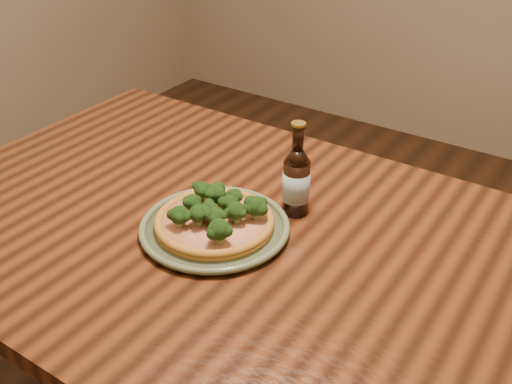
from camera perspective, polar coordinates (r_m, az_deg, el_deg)
The scene contains 4 objects.
table at distance 1.21m, azimuth 1.89°, elevation -8.75°, with size 1.60×0.90×0.75m.
plate at distance 1.19m, azimuth -3.96°, elevation -3.37°, with size 0.30×0.30×0.02m.
pizza at distance 1.18m, azimuth -3.93°, elevation -2.56°, with size 0.24×0.24×0.07m.
beer_bottle at distance 1.21m, azimuth 3.87°, elevation 1.10°, with size 0.06×0.06×0.20m.
Camera 1 is at (0.48, -0.69, 1.43)m, focal length 42.00 mm.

